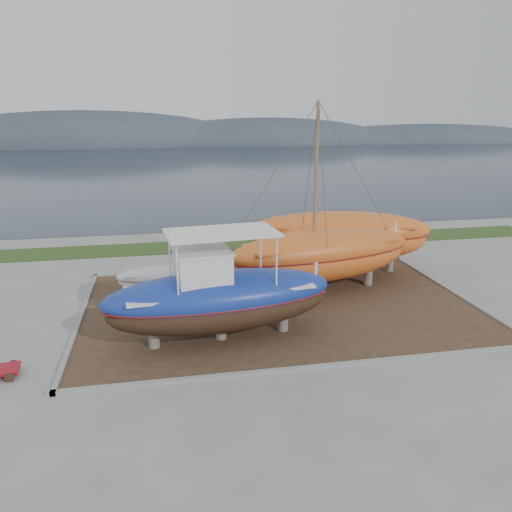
{
  "coord_description": "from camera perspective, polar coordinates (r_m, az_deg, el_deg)",
  "views": [
    {
      "loc": [
        -5.29,
        -17.52,
        9.0
      ],
      "look_at": [
        -1.13,
        4.0,
        2.56
      ],
      "focal_mm": 35.0,
      "sensor_mm": 36.0,
      "label": 1
    }
  ],
  "objects": [
    {
      "name": "orange_bare_hull",
      "position": [
        28.71,
        9.47,
        1.51
      ],
      "size": [
        10.71,
        4.84,
        3.39
      ],
      "primitive_type": null,
      "rotation": [
        0.0,
        0.0,
        -0.17
      ],
      "color": "#D56020",
      "rests_on": "dirt_patch"
    },
    {
      "name": "dirt_patch",
      "position": [
        23.91,
        2.68,
        -5.69
      ],
      "size": [
        18.0,
        12.0,
        0.06
      ],
      "primitive_type": "cube",
      "color": "#422D1E",
      "rests_on": "ground"
    },
    {
      "name": "grass_strip",
      "position": [
        34.62,
        -1.76,
        1.36
      ],
      "size": [
        44.0,
        3.0,
        0.08
      ],
      "primitive_type": "cube",
      "color": "#284219",
      "rests_on": "ground"
    },
    {
      "name": "mountain_ridge",
      "position": [
        142.91,
        -8.99,
        12.55
      ],
      "size": [
        200.0,
        36.0,
        20.0
      ],
      "primitive_type": null,
      "color": "#333D49",
      "rests_on": "ground"
    },
    {
      "name": "curb_frame",
      "position": [
        23.89,
        2.68,
        -5.59
      ],
      "size": [
        18.6,
        12.6,
        0.15
      ],
      "primitive_type": null,
      "color": "gray",
      "rests_on": "ground"
    },
    {
      "name": "orange_sailboat",
      "position": [
        24.59,
        7.8,
        6.24
      ],
      "size": [
        10.32,
        4.87,
        9.36
      ],
      "primitive_type": null,
      "rotation": [
        0.0,
        0.0,
        0.2
      ],
      "color": "#D56020",
      "rests_on": "dirt_patch"
    },
    {
      "name": "white_dinghy",
      "position": [
        25.47,
        -10.53,
        -2.81
      ],
      "size": [
        4.65,
        1.84,
        1.39
      ],
      "primitive_type": null,
      "rotation": [
        0.0,
        0.0,
        -0.02
      ],
      "color": "white",
      "rests_on": "dirt_patch"
    },
    {
      "name": "sea",
      "position": [
        88.14,
        -7.55,
        10.36
      ],
      "size": [
        260.0,
        100.0,
        0.04
      ],
      "primitive_type": null,
      "color": "#1A2534",
      "rests_on": "ground"
    },
    {
      "name": "blue_caique",
      "position": [
        19.78,
        -4.15,
        -3.5
      ],
      "size": [
        9.55,
        3.9,
        4.47
      ],
      "primitive_type": null,
      "rotation": [
        0.0,
        0.0,
        0.11
      ],
      "color": "#183499",
      "rests_on": "dirt_patch"
    },
    {
      "name": "ground",
      "position": [
        20.39,
        5.34,
        -9.89
      ],
      "size": [
        140.0,
        140.0,
        0.0
      ],
      "primitive_type": "plane",
      "color": "gray",
      "rests_on": "ground"
    }
  ]
}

